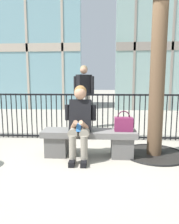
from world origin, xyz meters
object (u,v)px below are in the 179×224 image
(bystander_at_railing, at_px, (84,92))
(seated_person_with_phone, at_px, (80,120))
(stone_bench, at_px, (89,140))
(handbag_on_bench, at_px, (124,124))

(bystander_at_railing, bearing_deg, seated_person_with_phone, -86.38)
(stone_bench, xyz_separation_m, handbag_on_bench, (0.58, -0.01, 0.30))
(stone_bench, distance_m, seated_person_with_phone, 0.42)
(seated_person_with_phone, distance_m, bystander_at_railing, 2.32)
(seated_person_with_phone, relative_size, handbag_on_bench, 3.56)
(stone_bench, height_order, seated_person_with_phone, seated_person_with_phone)
(handbag_on_bench, height_order, bystander_at_railing, bystander_at_railing)
(seated_person_with_phone, bearing_deg, handbag_on_bench, 9.33)
(bystander_at_railing, bearing_deg, stone_bench, -82.43)
(seated_person_with_phone, bearing_deg, stone_bench, 42.17)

